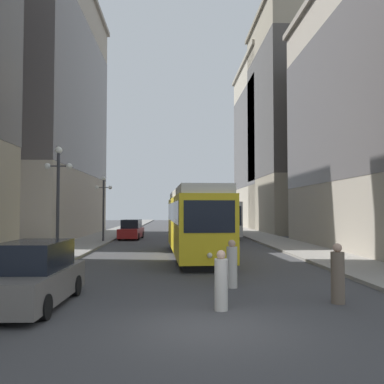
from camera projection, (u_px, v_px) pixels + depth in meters
ground_plane at (209, 328)px, 9.52m from camera, size 200.00×200.00×0.00m
sidewalk_left at (115, 232)px, 49.11m from camera, size 3.47×120.00×0.15m
sidewalk_right at (246, 232)px, 49.78m from camera, size 3.47×120.00×0.15m
streetcar at (194, 221)px, 24.29m from camera, size 3.24×13.63×3.89m
transit_bus at (221, 218)px, 41.87m from camera, size 2.68×11.76×3.45m
parked_car_left_near at (33, 276)px, 11.73m from camera, size 1.99×4.73×1.82m
parked_car_left_mid at (131, 230)px, 38.54m from camera, size 2.08×4.99×1.82m
pedestrian_crossing_near at (221, 282)px, 11.25m from camera, size 0.37×0.37×1.63m
pedestrian_crossing_far at (338, 275)px, 12.08m from camera, size 0.39×0.39×1.75m
pedestrian_on_sidewalk at (232, 265)px, 14.50m from camera, size 0.37×0.37×1.67m
lamp_post_left_near at (58, 186)px, 20.99m from camera, size 1.41×0.36×5.80m
lamp_post_left_far at (104, 198)px, 34.46m from camera, size 1.41×0.36×5.39m
building_left_midblock at (10, 104)px, 41.39m from camera, size 15.91×23.82×25.85m
building_right_corner at (286, 144)px, 62.85m from camera, size 13.78×18.88×24.88m
building_right_far at (321, 120)px, 51.21m from camera, size 16.07×15.80×26.94m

